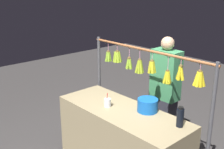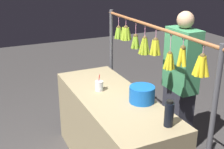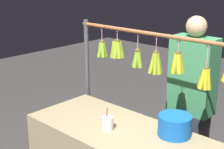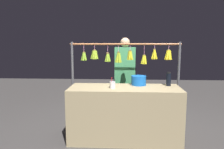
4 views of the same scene
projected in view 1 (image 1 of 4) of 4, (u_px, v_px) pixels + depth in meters
name	position (u px, v px, depth m)	size (l,w,h in m)	color
market_counter	(122.00, 141.00, 3.68)	(1.81, 0.69, 0.89)	tan
display_rack	(146.00, 78.00, 3.72)	(1.98, 0.14, 1.63)	#4C4C51
water_bottle	(180.00, 117.00, 3.10)	(0.08, 0.08, 0.24)	black
blue_bucket	(148.00, 105.00, 3.48)	(0.25, 0.25, 0.16)	blue
drink_cup	(107.00, 103.00, 3.62)	(0.09, 0.09, 0.18)	silver
vendor_person	(164.00, 96.00, 4.11)	(0.41, 0.22, 1.71)	#2D2D38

